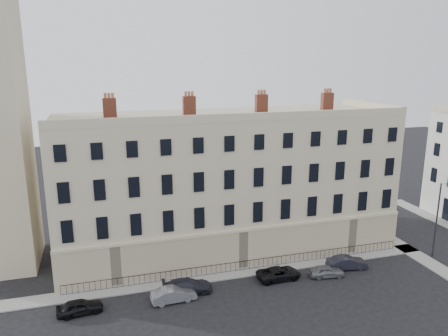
{
  "coord_description": "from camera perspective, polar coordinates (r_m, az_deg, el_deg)",
  "views": [
    {
      "loc": [
        -19.41,
        -32.54,
        20.78
      ],
      "look_at": [
        -6.83,
        10.0,
        9.62
      ],
      "focal_mm": 35.0,
      "sensor_mm": 36.0,
      "label": 1
    }
  ],
  "objects": [
    {
      "name": "pavement_terrace",
      "position": [
        43.9,
        -2.19,
        -14.05
      ],
      "size": [
        48.0,
        2.0,
        0.12
      ],
      "primitive_type": "cube",
      "color": "gray",
      "rests_on": "ground"
    },
    {
      "name": "car_c",
      "position": [
        41.24,
        -4.8,
        -15.12
      ],
      "size": [
        4.7,
        2.18,
        1.33
      ],
      "primitive_type": "imported",
      "rotation": [
        0.0,
        0.0,
        1.5
      ],
      "color": "#22242D",
      "rests_on": "ground"
    },
    {
      "name": "streetlamp",
      "position": [
        51.49,
        26.18,
        -5.75
      ],
      "size": [
        0.85,
        1.67,
        8.22
      ],
      "rotation": [
        0.0,
        0.0,
        -0.42
      ],
      "color": "#313136",
      "rests_on": "ground"
    },
    {
      "name": "car_b",
      "position": [
        40.12,
        -6.61,
        -16.09
      ],
      "size": [
        4.05,
        1.63,
        1.31
      ],
      "primitive_type": "imported",
      "rotation": [
        0.0,
        0.0,
        1.63
      ],
      "color": "slate",
      "rests_on": "ground"
    },
    {
      "name": "car_f",
      "position": [
        46.95,
        15.77,
        -11.81
      ],
      "size": [
        4.22,
        1.96,
        1.34
      ],
      "primitive_type": "imported",
      "rotation": [
        0.0,
        0.0,
        1.43
      ],
      "color": "#20212B",
      "rests_on": "ground"
    },
    {
      "name": "car_d",
      "position": [
        43.7,
        7.18,
        -13.49
      ],
      "size": [
        4.41,
        2.14,
        1.21
      ],
      "primitive_type": "imported",
      "rotation": [
        0.0,
        0.0,
        1.6
      ],
      "color": "black",
      "rests_on": "ground"
    },
    {
      "name": "car_e",
      "position": [
        44.94,
        13.22,
        -12.98
      ],
      "size": [
        3.63,
        1.91,
        1.18
      ],
      "primitive_type": "imported",
      "rotation": [
        0.0,
        0.0,
        1.41
      ],
      "color": "slate",
      "rests_on": "ground"
    },
    {
      "name": "pavement_adjacent",
      "position": [
        63.54,
        26.94,
        -6.51
      ],
      "size": [
        2.0,
        20.0,
        0.12
      ],
      "primitive_type": "cube",
      "color": "gray",
      "rests_on": "ground"
    },
    {
      "name": "ground",
      "position": [
        43.21,
        12.99,
        -15.01
      ],
      "size": [
        160.0,
        160.0,
        0.0
      ],
      "primitive_type": "plane",
      "color": "black",
      "rests_on": "ground"
    },
    {
      "name": "terrace",
      "position": [
        48.35,
        0.32,
        -1.82
      ],
      "size": [
        36.22,
        12.22,
        17.0
      ],
      "color": "beige",
      "rests_on": "ground"
    },
    {
      "name": "car_a",
      "position": [
        40.06,
        -18.32,
        -16.84
      ],
      "size": [
        3.9,
        1.9,
        1.28
      ],
      "primitive_type": "imported",
      "rotation": [
        0.0,
        0.0,
        1.68
      ],
      "color": "black",
      "rests_on": "ground"
    },
    {
      "name": "railings",
      "position": [
        45.04,
        2.73,
        -12.58
      ],
      "size": [
        35.0,
        0.04,
        0.96
      ],
      "color": "black",
      "rests_on": "ground"
    },
    {
      "name": "pavement_east_return",
      "position": [
        55.89,
        20.75,
        -8.61
      ],
      "size": [
        2.0,
        24.0,
        0.12
      ],
      "primitive_type": "cube",
      "color": "gray",
      "rests_on": "ground"
    }
  ]
}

